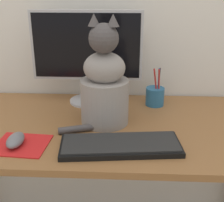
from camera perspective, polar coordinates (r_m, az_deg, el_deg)
name	(u,v)px	position (r m, az deg, el deg)	size (l,w,h in m)	color
desk	(101,144)	(1.28, -2.03, -7.92)	(1.47, 0.65, 0.72)	brown
monitor	(87,52)	(1.38, -4.62, 8.90)	(0.49, 0.17, 0.41)	#B2B2B7
keyboard	(120,145)	(1.07, 1.55, -8.05)	(0.42, 0.20, 0.02)	black
mousepad_left	(21,145)	(1.13, -16.22, -7.69)	(0.19, 0.17, 0.00)	red
computer_mouse_left	(15,140)	(1.12, -17.25, -6.85)	(0.06, 0.10, 0.04)	slate
cat	(104,85)	(1.19, -1.43, 2.94)	(0.27, 0.22, 0.42)	gray
pen_cup	(155,96)	(1.41, 7.88, 0.95)	(0.08, 0.08, 0.17)	#286089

